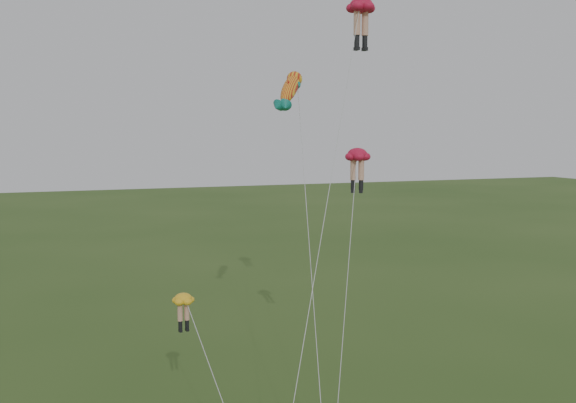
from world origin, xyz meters
name	(u,v)px	position (x,y,z in m)	size (l,w,h in m)	color
legs_kite_red_high	(360,14)	(5.53, 7.37, 20.71)	(8.55, 9.36, 21.59)	red
legs_kite_red_mid	(357,163)	(4.80, 6.10, 13.21)	(5.41, 7.85, 13.97)	red
legs_kite_yellow	(186,310)	(-4.37, 3.62, 7.24)	(2.65, 6.19, 7.93)	yellow
fish_kite	(290,90)	(2.68, 9.92, 17.01)	(4.48, 14.15, 18.32)	yellow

